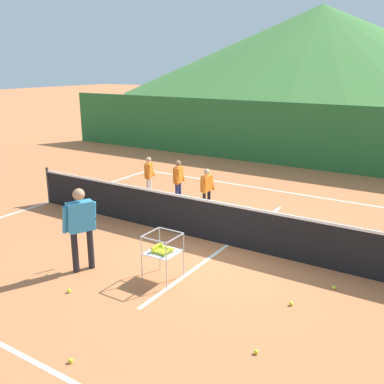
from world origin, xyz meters
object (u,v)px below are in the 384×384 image
at_px(tennis_ball_4, 334,287).
at_px(tennis_ball_9, 291,304).
at_px(instructor, 81,222).
at_px(tennis_ball_2, 71,361).
at_px(student_1, 178,178).
at_px(tennis_ball_10, 256,352).
at_px(tennis_ball_7, 157,245).
at_px(student_2, 207,186).
at_px(student_0, 149,173).
at_px(tennis_ball_8, 69,291).
at_px(ball_cart, 162,250).
at_px(tennis_net, 228,224).

distance_m(tennis_ball_4, tennis_ball_9, 1.05).
relative_size(instructor, tennis_ball_2, 24.44).
distance_m(student_1, tennis_ball_10, 7.09).
distance_m(instructor, student_1, 4.65).
xyz_separation_m(tennis_ball_2, tennis_ball_9, (2.02, 3.01, 0.00)).
bearing_deg(tennis_ball_9, tennis_ball_7, 166.78).
distance_m(student_2, tennis_ball_2, 6.68).
bearing_deg(tennis_ball_7, tennis_ball_4, 2.32).
height_order(instructor, tennis_ball_7, instructor).
distance_m(student_0, tennis_ball_7, 3.91).
height_order(student_0, student_1, student_1).
bearing_deg(tennis_ball_8, ball_cart, 49.99).
xyz_separation_m(student_0, student_1, (1.10, -0.05, 0.02)).
bearing_deg(tennis_ball_9, student_0, 147.56).
height_order(tennis_ball_8, tennis_ball_9, same).
height_order(tennis_ball_2, tennis_ball_4, same).
bearing_deg(tennis_ball_4, tennis_ball_10, -99.76).
distance_m(instructor, tennis_ball_7, 2.01).
distance_m(student_1, tennis_ball_7, 3.28).
bearing_deg(tennis_ball_4, tennis_ball_8, -146.13).
height_order(student_0, ball_cart, student_0).
bearing_deg(student_1, tennis_ball_4, -27.61).
bearing_deg(tennis_ball_4, student_1, 152.39).
xyz_separation_m(tennis_ball_4, tennis_ball_8, (-3.93, -2.64, 0.00)).
distance_m(student_2, tennis_ball_10, 6.19).
height_order(tennis_net, tennis_ball_2, tennis_net).
distance_m(tennis_net, tennis_ball_8, 3.69).
height_order(student_1, tennis_ball_8, student_1).
height_order(tennis_ball_4, tennis_ball_7, same).
height_order(tennis_ball_2, tennis_ball_9, same).
bearing_deg(tennis_ball_2, tennis_ball_8, 138.09).
relative_size(ball_cart, tennis_ball_10, 13.22).
height_order(student_2, tennis_ball_2, student_2).
xyz_separation_m(tennis_ball_4, tennis_ball_7, (-3.83, -0.16, 0.00)).
height_order(instructor, ball_cart, instructor).
bearing_deg(ball_cart, student_0, 130.27).
bearing_deg(tennis_ball_9, instructor, -167.27).
relative_size(student_1, tennis_ball_10, 18.66).
xyz_separation_m(student_2, tennis_ball_10, (3.70, -4.92, -0.69)).
xyz_separation_m(student_1, tennis_ball_7, (1.38, -2.88, -0.73)).
relative_size(tennis_net, tennis_ball_4, 173.80).
xyz_separation_m(instructor, student_1, (-0.84, 4.56, -0.24)).
bearing_deg(student_1, tennis_ball_10, -47.14).
distance_m(tennis_ball_7, tennis_ball_10, 4.11).
xyz_separation_m(instructor, student_2, (0.26, 4.31, -0.27)).
bearing_deg(tennis_ball_10, student_0, 138.49).
distance_m(student_2, tennis_ball_9, 5.06).
bearing_deg(tennis_ball_8, student_1, 103.44).
bearing_deg(instructor, student_2, 86.55).
height_order(student_1, tennis_ball_4, student_1).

